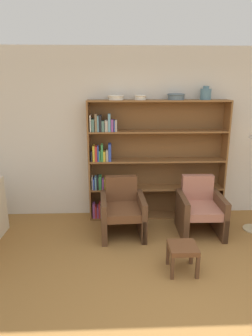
# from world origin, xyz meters

# --- Properties ---
(ground_plane) EXTENTS (24.00, 24.00, 0.00)m
(ground_plane) POSITION_xyz_m (0.00, 0.00, 0.00)
(ground_plane) COLOR olive
(wall_back) EXTENTS (12.00, 0.06, 2.75)m
(wall_back) POSITION_xyz_m (0.00, 2.63, 1.38)
(wall_back) COLOR silver
(wall_back) RESTS_ON ground
(bookshelf) EXTENTS (2.23, 0.30, 1.95)m
(bookshelf) POSITION_xyz_m (-0.31, 2.47, 0.94)
(bookshelf) COLOR brown
(bookshelf) RESTS_ON ground
(bowl_stoneware) EXTENTS (0.25, 0.25, 0.07)m
(bowl_stoneware) POSITION_xyz_m (-0.78, 2.44, 1.99)
(bowl_stoneware) COLOR silver
(bowl_stoneware) RESTS_ON bookshelf
(bowl_terracotta) EXTENTS (0.19, 0.19, 0.07)m
(bowl_terracotta) POSITION_xyz_m (-0.41, 2.44, 1.99)
(bowl_terracotta) COLOR silver
(bowl_terracotta) RESTS_ON bookshelf
(bowl_olive) EXTENTS (0.27, 0.27, 0.09)m
(bowl_olive) POSITION_xyz_m (0.14, 2.44, 2.00)
(bowl_olive) COLOR slate
(bowl_olive) RESTS_ON bookshelf
(vase_tall) EXTENTS (0.17, 0.17, 0.21)m
(vase_tall) POSITION_xyz_m (0.60, 2.44, 2.04)
(vase_tall) COLOR slate
(vase_tall) RESTS_ON bookshelf
(armchair_leather) EXTENTS (0.67, 0.71, 0.83)m
(armchair_leather) POSITION_xyz_m (-0.71, 1.86, 0.38)
(armchair_leather) COLOR brown
(armchair_leather) RESTS_ON ground
(armchair_cushioned) EXTENTS (0.65, 0.69, 0.83)m
(armchair_cushioned) POSITION_xyz_m (0.46, 1.86, 0.38)
(armchair_cushioned) COLOR brown
(armchair_cushioned) RESTS_ON ground
(footstool) EXTENTS (0.34, 0.34, 0.35)m
(footstool) POSITION_xyz_m (-0.01, 0.87, 0.28)
(footstool) COLOR brown
(footstool) RESTS_ON ground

